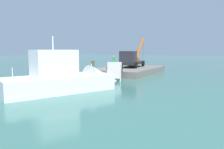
% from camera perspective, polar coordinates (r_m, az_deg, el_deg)
% --- Properties ---
extents(ground, '(200.00, 200.00, 0.00)m').
position_cam_1_polar(ground, '(30.11, -0.29, -0.65)').
color(ground, '#386B60').
extents(dock, '(12.47, 8.44, 0.93)m').
position_cam_1_polar(dock, '(34.93, 4.38, 1.15)').
color(dock, slate).
rests_on(dock, ground).
extents(crane_truck, '(9.52, 3.35, 5.11)m').
position_cam_1_polar(crane_truck, '(34.96, 5.17, 4.06)').
color(crane_truck, black).
rests_on(crane_truck, dock).
extents(dock_worker, '(0.34, 0.34, 1.90)m').
position_cam_1_polar(dock_worker, '(33.83, 0.49, 3.44)').
color(dock_worker, '#323232').
rests_on(dock_worker, dock).
extents(salvaged_car, '(4.22, 3.39, 3.51)m').
position_cam_1_polar(salvaged_car, '(26.72, 0.46, -0.26)').
color(salvaged_car, '#99999E').
rests_on(salvaged_car, ground).
extents(moored_yacht, '(12.19, 8.34, 6.58)m').
position_cam_1_polar(moored_yacht, '(20.92, -10.09, -1.90)').
color(moored_yacht, white).
rests_on(moored_yacht, ground).
extents(piling_near, '(0.42, 0.42, 2.32)m').
position_cam_1_polar(piling_near, '(29.93, -5.12, 1.51)').
color(piling_near, brown).
rests_on(piling_near, ground).
extents(piling_mid, '(0.34, 0.34, 1.88)m').
position_cam_1_polar(piling_mid, '(27.66, 1.61, 0.64)').
color(piling_mid, brown).
rests_on(piling_mid, ground).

